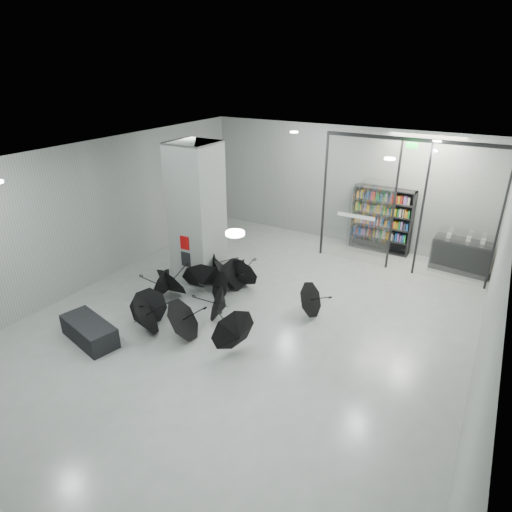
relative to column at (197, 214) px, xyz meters
The scene contains 10 objects.
room 3.31m from the column, 38.66° to the right, with size 14.00×14.02×4.01m.
column is the anchor object (origin of this frame).
fire_cabinet 0.90m from the column, 90.00° to the right, with size 0.28×0.04×0.38m, color #A50A07.
info_panel 1.31m from the column, 90.00° to the right, with size 0.30×0.03×0.42m, color black.
exit_sign 6.18m from the column, 33.96° to the left, with size 0.30×0.06×0.15m, color #0CE533.
glass_partition 6.02m from the column, 35.58° to the left, with size 5.06×0.08×4.00m.
bench 4.24m from the column, 94.34° to the right, with size 1.54×0.66×0.49m, color black.
bookshelf 6.28m from the column, 49.82° to the left, with size 1.98×0.40×2.17m, color black, non-canonical shape.
shop_counter 8.06m from the column, 33.61° to the left, with size 1.66×0.66×0.99m, color black.
umbrella_cluster 2.46m from the column, 48.37° to the right, with size 4.67×4.46×1.30m.
Camera 1 is at (4.75, -7.24, 5.92)m, focal length 30.63 mm.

